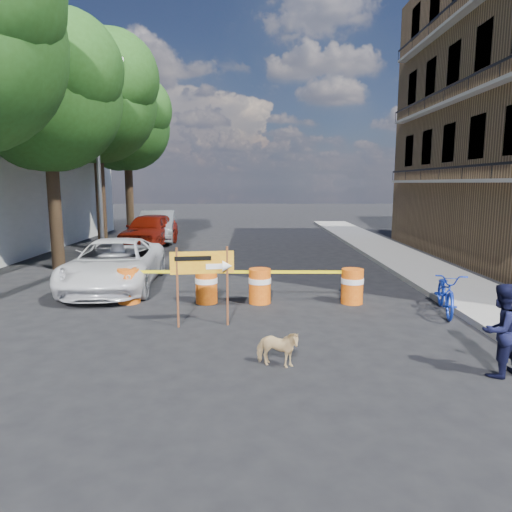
{
  "coord_description": "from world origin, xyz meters",
  "views": [
    {
      "loc": [
        0.2,
        -9.28,
        3.07
      ],
      "look_at": [
        0.29,
        1.77,
        1.3
      ],
      "focal_mm": 32.0,
      "sensor_mm": 36.0,
      "label": 1
    }
  ],
  "objects_px": {
    "suv_white": "(115,264)",
    "pedestrian": "(501,330)",
    "barrel_mid_left": "(206,285)",
    "detour_sign": "(210,269)",
    "sedan_red": "(150,230)",
    "barrel_far_right": "(352,285)",
    "barrel_mid_right": "(260,285)",
    "bicycle": "(447,273)",
    "sedan_silver": "(158,226)",
    "barrel_far_left": "(129,285)",
    "dog": "(277,348)"
  },
  "relations": [
    {
      "from": "suv_white",
      "to": "pedestrian",
      "type": "bearing_deg",
      "value": -41.61
    },
    {
      "from": "barrel_mid_left",
      "to": "pedestrian",
      "type": "relative_size",
      "value": 0.59
    },
    {
      "from": "detour_sign",
      "to": "suv_white",
      "type": "distance_m",
      "value": 4.88
    },
    {
      "from": "sedan_red",
      "to": "barrel_far_right",
      "type": "bearing_deg",
      "value": -49.76
    },
    {
      "from": "barrel_mid_right",
      "to": "bicycle",
      "type": "height_order",
      "value": "bicycle"
    },
    {
      "from": "barrel_far_right",
      "to": "pedestrian",
      "type": "bearing_deg",
      "value": -72.85
    },
    {
      "from": "pedestrian",
      "to": "suv_white",
      "type": "relative_size",
      "value": 0.29
    },
    {
      "from": "barrel_mid_left",
      "to": "barrel_mid_right",
      "type": "distance_m",
      "value": 1.38
    },
    {
      "from": "barrel_mid_left",
      "to": "pedestrian",
      "type": "height_order",
      "value": "pedestrian"
    },
    {
      "from": "detour_sign",
      "to": "sedan_silver",
      "type": "distance_m",
      "value": 15.13
    },
    {
      "from": "barrel_far_left",
      "to": "barrel_far_right",
      "type": "height_order",
      "value": "same"
    },
    {
      "from": "barrel_mid_right",
      "to": "barrel_far_right",
      "type": "xyz_separation_m",
      "value": [
        2.38,
        -0.04,
        0.0
      ]
    },
    {
      "from": "pedestrian",
      "to": "sedan_silver",
      "type": "distance_m",
      "value": 19.37
    },
    {
      "from": "barrel_far_left",
      "to": "sedan_silver",
      "type": "relative_size",
      "value": 0.18
    },
    {
      "from": "barrel_far_left",
      "to": "dog",
      "type": "relative_size",
      "value": 1.17
    },
    {
      "from": "pedestrian",
      "to": "suv_white",
      "type": "distance_m",
      "value": 10.19
    },
    {
      "from": "sedan_silver",
      "to": "detour_sign",
      "type": "bearing_deg",
      "value": -81.09
    },
    {
      "from": "detour_sign",
      "to": "dog",
      "type": "height_order",
      "value": "detour_sign"
    },
    {
      "from": "barrel_far_right",
      "to": "pedestrian",
      "type": "relative_size",
      "value": 0.59
    },
    {
      "from": "barrel_far_left",
      "to": "dog",
      "type": "distance_m",
      "value": 5.54
    },
    {
      "from": "barrel_mid_left",
      "to": "bicycle",
      "type": "xyz_separation_m",
      "value": [
        5.78,
        -1.01,
        0.51
      ]
    },
    {
      "from": "barrel_far_left",
      "to": "bicycle",
      "type": "xyz_separation_m",
      "value": [
        7.79,
        -1.03,
        0.51
      ]
    },
    {
      "from": "barrel_mid_right",
      "to": "dog",
      "type": "bearing_deg",
      "value": -86.94
    },
    {
      "from": "bicycle",
      "to": "suv_white",
      "type": "distance_m",
      "value": 9.09
    },
    {
      "from": "barrel_far_left",
      "to": "barrel_mid_left",
      "type": "bearing_deg",
      "value": -0.56
    },
    {
      "from": "sedan_silver",
      "to": "dog",
      "type": "bearing_deg",
      "value": -78.95
    },
    {
      "from": "sedan_red",
      "to": "dog",
      "type": "bearing_deg",
      "value": -64.89
    },
    {
      "from": "barrel_far_left",
      "to": "pedestrian",
      "type": "height_order",
      "value": "pedestrian"
    },
    {
      "from": "detour_sign",
      "to": "bicycle",
      "type": "distance_m",
      "value": 5.58
    },
    {
      "from": "sedan_red",
      "to": "sedan_silver",
      "type": "distance_m",
      "value": 1.94
    },
    {
      "from": "suv_white",
      "to": "barrel_mid_left",
      "type": "bearing_deg",
      "value": -34.78
    },
    {
      "from": "sedan_silver",
      "to": "pedestrian",
      "type": "bearing_deg",
      "value": -69.28
    },
    {
      "from": "barrel_mid_left",
      "to": "suv_white",
      "type": "xyz_separation_m",
      "value": [
        -2.87,
        1.75,
        0.24
      ]
    },
    {
      "from": "pedestrian",
      "to": "sedan_silver",
      "type": "bearing_deg",
      "value": -85.76
    },
    {
      "from": "barrel_mid_left",
      "to": "detour_sign",
      "type": "xyz_separation_m",
      "value": [
        0.28,
        -1.94,
        0.8
      ]
    },
    {
      "from": "pedestrian",
      "to": "dog",
      "type": "xyz_separation_m",
      "value": [
        -3.54,
        0.37,
        -0.43
      ]
    },
    {
      "from": "barrel_mid_left",
      "to": "barrel_mid_right",
      "type": "bearing_deg",
      "value": -1.39
    },
    {
      "from": "bicycle",
      "to": "suv_white",
      "type": "bearing_deg",
      "value": 176.22
    },
    {
      "from": "barrel_mid_right",
      "to": "sedan_red",
      "type": "height_order",
      "value": "sedan_red"
    },
    {
      "from": "detour_sign",
      "to": "barrel_mid_left",
      "type": "bearing_deg",
      "value": 90.15
    },
    {
      "from": "detour_sign",
      "to": "sedan_silver",
      "type": "height_order",
      "value": "detour_sign"
    },
    {
      "from": "barrel_mid_right",
      "to": "barrel_far_right",
      "type": "bearing_deg",
      "value": -0.93
    },
    {
      "from": "barrel_mid_left",
      "to": "detour_sign",
      "type": "distance_m",
      "value": 2.12
    },
    {
      "from": "barrel_far_right",
      "to": "sedan_silver",
      "type": "bearing_deg",
      "value": 120.82
    },
    {
      "from": "barrel_mid_left",
      "to": "bicycle",
      "type": "distance_m",
      "value": 5.89
    },
    {
      "from": "barrel_far_right",
      "to": "sedan_silver",
      "type": "distance_m",
      "value": 14.78
    },
    {
      "from": "barrel_mid_left",
      "to": "barrel_far_right",
      "type": "bearing_deg",
      "value": -1.1
    },
    {
      "from": "barrel_far_right",
      "to": "detour_sign",
      "type": "xyz_separation_m",
      "value": [
        -3.47,
        -1.87,
        0.8
      ]
    },
    {
      "from": "barrel_mid_left",
      "to": "detour_sign",
      "type": "relative_size",
      "value": 0.52
    },
    {
      "from": "barrel_far_right",
      "to": "bicycle",
      "type": "bearing_deg",
      "value": -24.92
    }
  ]
}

